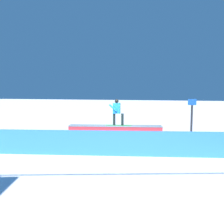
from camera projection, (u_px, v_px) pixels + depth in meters
ground_plane at (115, 139)px, 12.65m from camera, size 120.00×120.00×0.00m
grind_box at (115, 133)px, 12.62m from camera, size 5.24×1.61×0.75m
snowboarder at (117, 111)px, 12.51m from camera, size 1.49×0.48×1.48m
safety_fence at (94, 143)px, 9.23m from camera, size 12.91×2.66×1.05m
trail_marker at (192, 120)px, 11.17m from camera, size 0.40×0.10×2.28m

